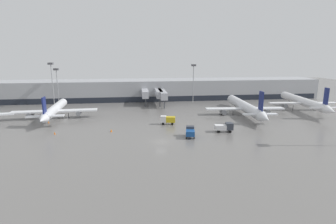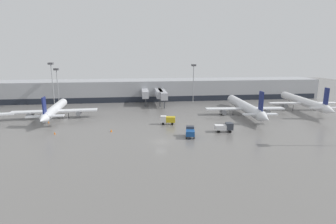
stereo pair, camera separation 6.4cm
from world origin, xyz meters
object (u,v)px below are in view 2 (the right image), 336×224
parked_jet_1 (55,110)px  traffic_cone_1 (111,130)px  service_truck_0 (168,119)px  service_truck_2 (224,127)px  traffic_cone_2 (55,133)px  apron_light_mast_4 (51,72)px  service_truck_1 (190,132)px  traffic_cone_0 (48,122)px  apron_light_mast_2 (57,75)px  parked_jet_2 (303,102)px  parked_jet_0 (245,107)px  apron_light_mast_0 (194,72)px

parked_jet_1 → traffic_cone_1: bearing=-135.0°
service_truck_0 → service_truck_2: (14.22, -9.62, -0.10)m
traffic_cone_2 → apron_light_mast_4: size_ratio=0.04×
service_truck_1 → traffic_cone_0: service_truck_1 is taller
service_truck_2 → service_truck_0: bearing=153.4°
traffic_cone_2 → apron_light_mast_2: bearing=103.6°
service_truck_1 → traffic_cone_0: 44.29m
parked_jet_1 → parked_jet_2: 88.35m
parked_jet_2 → traffic_cone_0: size_ratio=50.37×
service_truck_0 → traffic_cone_1: service_truck_0 is taller
service_truck_2 → apron_light_mast_4: (-56.18, 43.08, 12.38)m
service_truck_0 → apron_light_mast_4: apron_light_mast_4 is taller
parked_jet_2 → parked_jet_0: bearing=105.8°
apron_light_mast_2 → parked_jet_0: bearing=-20.8°
apron_light_mast_2 → service_truck_1: bearing=-47.5°
parked_jet_0 → apron_light_mast_4: (-70.26, 23.45, 11.15)m
traffic_cone_2 → apron_light_mast_4: bearing=105.9°
service_truck_2 → parked_jet_2: bearing=39.0°
parked_jet_1 → apron_light_mast_4: bearing=13.4°
service_truck_1 → traffic_cone_1: (-20.28, 7.20, -1.08)m
parked_jet_0 → parked_jet_1: (-63.92, 1.91, 0.25)m
parked_jet_0 → service_truck_0: bearing=113.4°
parked_jet_1 → traffic_cone_1: 26.37m
traffic_cone_0 → parked_jet_2: bearing=5.1°
traffic_cone_0 → traffic_cone_2: bearing=-66.5°
traffic_cone_0 → traffic_cone_2: 13.22m
service_truck_2 → traffic_cone_1: (-30.36, 3.96, -1.07)m
apron_light_mast_0 → apron_light_mast_4: bearing=-178.4°
parked_jet_0 → service_truck_0: size_ratio=8.55×
service_truck_1 → apron_light_mast_4: size_ratio=0.25×
service_truck_1 → traffic_cone_2: (-34.81, 6.70, -1.10)m
parked_jet_1 → apron_light_mast_4: (-6.34, 21.55, 10.89)m
parked_jet_0 → apron_light_mast_0: (-12.88, 25.05, 10.47)m
parked_jet_2 → apron_light_mast_2: size_ratio=2.56×
traffic_cone_1 → parked_jet_0: bearing=19.4°
apron_light_mast_4 → parked_jet_0: bearing=-18.5°
parked_jet_0 → parked_jet_2: parked_jet_2 is taller
service_truck_1 → apron_light_mast_2: size_ratio=0.29×
service_truck_1 → apron_light_mast_4: (-46.11, 46.32, 12.38)m
traffic_cone_0 → traffic_cone_1: bearing=-30.4°
parked_jet_0 → service_truck_0: (-28.29, -10.01, -1.14)m
traffic_cone_1 → apron_light_mast_4: 48.77m
parked_jet_0 → service_truck_2: 24.19m
service_truck_2 → apron_light_mast_0: (1.20, 44.68, 11.70)m
service_truck_0 → traffic_cone_2: bearing=20.8°
traffic_cone_0 → service_truck_2: bearing=-17.3°
parked_jet_2 → service_truck_2: parked_jet_2 is taller
apron_light_mast_2 → apron_light_mast_4: bearing=-110.2°
apron_light_mast_4 → service_truck_1: bearing=-45.1°
apron_light_mast_0 → parked_jet_1: bearing=-155.6°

